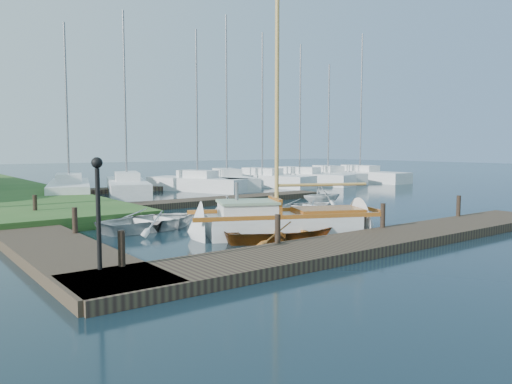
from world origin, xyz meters
TOP-DOWN VIEW (x-y plane):
  - ground at (0.00, 0.00)m, footprint 160.00×160.00m
  - near_dock at (0.00, -6.00)m, footprint 18.00×2.20m
  - left_dock at (-8.00, 2.00)m, footprint 2.20×18.00m
  - far_dock at (2.00, 6.50)m, footprint 14.00×1.60m
  - pontoon at (10.00, 16.00)m, footprint 30.00×1.60m
  - mooring_post_0 at (-7.50, -5.00)m, footprint 0.16×0.16m
  - mooring_post_1 at (-3.00, -5.00)m, footprint 0.16×0.16m
  - mooring_post_2 at (1.50, -5.00)m, footprint 0.16×0.16m
  - mooring_post_3 at (6.00, -5.00)m, footprint 0.16×0.16m
  - mooring_post_4 at (-7.00, 0.00)m, footprint 0.16×0.16m
  - mooring_post_5 at (-7.00, 5.00)m, footprint 0.16×0.16m
  - lamp_post at (-8.00, -5.00)m, footprint 0.24×0.24m
  - sailboat at (-0.85, -2.88)m, footprint 7.33×4.72m
  - dinghy at (-1.59, -3.57)m, footprint 4.56×3.91m
  - tender_a at (-3.96, 0.92)m, footprint 4.41×3.48m
  - tender_b at (0.02, 1.94)m, footprint 2.42×2.26m
  - tender_c at (3.64, 1.06)m, footprint 3.60×2.73m
  - tender_d at (6.41, 2.86)m, footprint 2.52×2.27m
  - marina_boat_0 at (-2.89, 14.55)m, footprint 4.59×8.53m
  - marina_boat_1 at (0.57, 14.29)m, footprint 4.93×9.10m
  - marina_boat_2 at (5.33, 13.69)m, footprint 4.83×7.55m
  - marina_boat_3 at (8.34, 14.65)m, footprint 4.58×8.75m
  - marina_boat_4 at (11.24, 14.19)m, footprint 4.17×8.62m
  - marina_boat_5 at (14.82, 13.97)m, footprint 4.66×9.02m
  - marina_boat_6 at (18.55, 14.55)m, footprint 3.95×8.48m
  - marina_boat_7 at (21.50, 13.61)m, footprint 2.32×9.35m

SIDE VIEW (x-z plane):
  - ground at x=0.00m, z-range 0.00..0.00m
  - near_dock at x=0.00m, z-range 0.00..0.30m
  - left_dock at x=-8.00m, z-range 0.00..0.30m
  - far_dock at x=2.00m, z-range 0.00..0.30m
  - pontoon at x=10.00m, z-range 0.00..0.30m
  - sailboat at x=-0.85m, z-range -4.57..5.26m
  - tender_c at x=3.64m, z-range 0.00..0.70m
  - dinghy at x=-1.59m, z-range 0.00..0.80m
  - tender_a at x=-3.96m, z-range 0.00..0.83m
  - tender_b at x=0.02m, z-range 0.00..1.03m
  - marina_boat_6 at x=18.55m, z-range -4.35..5.47m
  - marina_boat_0 at x=-2.89m, z-range -4.50..5.62m
  - marina_boat_5 at x=14.82m, z-range -4.88..6.02m
  - marina_boat_1 at x=0.57m, z-range -5.07..6.21m
  - marina_boat_4 at x=11.24m, z-range -5.11..6.26m
  - marina_boat_2 at x=5.33m, z-range -4.77..5.92m
  - marina_boat_7 at x=21.50m, z-range -5.68..6.84m
  - marina_boat_3 at x=8.34m, z-range -5.56..6.72m
  - tender_d at x=6.41m, z-range 0.00..1.18m
  - mooring_post_0 at x=-7.50m, z-range 0.30..1.10m
  - mooring_post_1 at x=-3.00m, z-range 0.30..1.10m
  - mooring_post_2 at x=1.50m, z-range 0.30..1.10m
  - mooring_post_3 at x=6.00m, z-range 0.30..1.10m
  - mooring_post_4 at x=-7.00m, z-range 0.30..1.10m
  - mooring_post_5 at x=-7.00m, z-range 0.30..1.10m
  - lamp_post at x=-8.00m, z-range 0.65..3.09m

